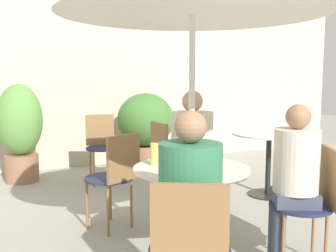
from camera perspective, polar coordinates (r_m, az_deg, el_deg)
storefront_wall at (r=6.13m, az=-13.66°, el=8.14°), size 10.00×0.06×3.00m
cafe_table_near at (r=2.86m, az=3.37°, el=-9.31°), size 0.83×0.83×0.73m
cafe_table_far at (r=4.67m, az=14.42°, el=-3.04°), size 0.84×0.84×0.73m
bistro_chair_0 at (r=2.05m, az=3.15°, el=-16.76°), size 0.48×0.49×0.88m
bistro_chair_1 at (r=2.99m, az=20.49°, el=-9.46°), size 0.49×0.48×0.88m
bistro_chair_2 at (r=3.71m, az=3.48°, el=-5.84°), size 0.48×0.49×0.88m
bistro_chair_3 at (r=3.52m, az=-7.58°, el=-6.57°), size 0.48×0.49×0.88m
bistro_chair_4 at (r=4.36m, az=-0.10°, el=-3.86°), size 0.44×0.44×0.88m
bistro_chair_5 at (r=5.19m, az=-9.62°, el=-2.18°), size 0.44×0.45×0.88m
seated_person_0 at (r=2.13m, az=3.24°, el=-10.72°), size 0.40×0.42×1.20m
seated_person_1 at (r=2.91m, az=17.80°, el=-6.28°), size 0.39×0.38×1.18m
seated_person_2 at (r=3.52m, az=3.49°, el=-3.23°), size 0.45×0.47×1.25m
beer_glass_0 at (r=3.05m, az=4.75°, el=-3.10°), size 0.06×0.06×0.19m
beer_glass_1 at (r=2.85m, az=-1.97°, el=-4.14°), size 0.06×0.06×0.16m
beer_glass_2 at (r=2.58m, az=6.66°, el=-5.43°), size 0.06×0.06×0.16m
potted_plant_0 at (r=5.47m, az=-20.68°, el=-0.30°), size 0.58×0.58×1.29m
potted_plant_1 at (r=5.84m, az=-3.28°, el=0.40°), size 0.84×0.84×1.14m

